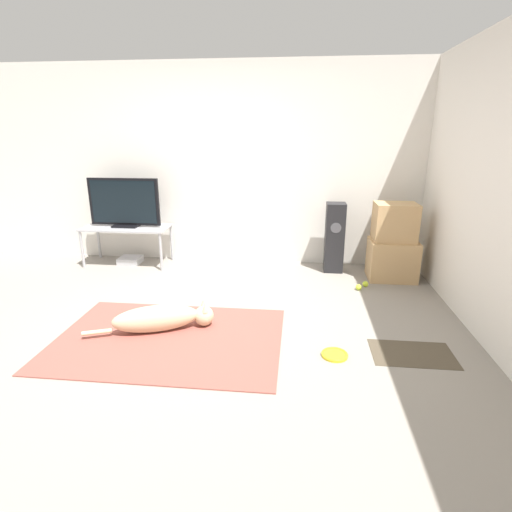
{
  "coord_description": "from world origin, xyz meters",
  "views": [
    {
      "loc": [
        1.02,
        -3.14,
        1.71
      ],
      "look_at": [
        0.58,
        0.86,
        0.45
      ],
      "focal_mm": 28.0,
      "sensor_mm": 36.0,
      "label": 1
    }
  ],
  "objects_px": {
    "tennis_ball_by_boxes": "(359,287)",
    "tennis_ball_near_speaker": "(365,284)",
    "tv_stand": "(127,231)",
    "game_console": "(130,260)",
    "dog": "(163,318)",
    "tv": "(124,203)",
    "floor_speaker": "(334,238)",
    "frisbee": "(335,355)",
    "cardboard_box_lower": "(392,260)",
    "cardboard_box_upper": "(395,222)"
  },
  "relations": [
    {
      "from": "tennis_ball_by_boxes",
      "to": "frisbee",
      "type": "bearing_deg",
      "value": -104.78
    },
    {
      "from": "cardboard_box_upper",
      "to": "floor_speaker",
      "type": "bearing_deg",
      "value": 163.29
    },
    {
      "from": "dog",
      "to": "cardboard_box_upper",
      "type": "bearing_deg",
      "value": 35.14
    },
    {
      "from": "dog",
      "to": "tv",
      "type": "relative_size",
      "value": 1.15
    },
    {
      "from": "frisbee",
      "to": "tennis_ball_by_boxes",
      "type": "height_order",
      "value": "tennis_ball_by_boxes"
    },
    {
      "from": "cardboard_box_upper",
      "to": "dog",
      "type": "bearing_deg",
      "value": -144.86
    },
    {
      "from": "game_console",
      "to": "tv_stand",
      "type": "bearing_deg",
      "value": -84.76
    },
    {
      "from": "frisbee",
      "to": "cardboard_box_lower",
      "type": "height_order",
      "value": "cardboard_box_lower"
    },
    {
      "from": "floor_speaker",
      "to": "tennis_ball_near_speaker",
      "type": "height_order",
      "value": "floor_speaker"
    },
    {
      "from": "floor_speaker",
      "to": "game_console",
      "type": "xyz_separation_m",
      "value": [
        -2.7,
        0.01,
        -0.39
      ]
    },
    {
      "from": "frisbee",
      "to": "tennis_ball_by_boxes",
      "type": "distance_m",
      "value": 1.48
    },
    {
      "from": "cardboard_box_lower",
      "to": "tennis_ball_near_speaker",
      "type": "bearing_deg",
      "value": -137.55
    },
    {
      "from": "floor_speaker",
      "to": "dog",
      "type": "bearing_deg",
      "value": -131.88
    },
    {
      "from": "dog",
      "to": "tv_stand",
      "type": "distance_m",
      "value": 2.12
    },
    {
      "from": "cardboard_box_upper",
      "to": "tennis_ball_by_boxes",
      "type": "distance_m",
      "value": 0.9
    },
    {
      "from": "tv",
      "to": "tv_stand",
      "type": "bearing_deg",
      "value": -90.0
    },
    {
      "from": "tennis_ball_near_speaker",
      "to": "dog",
      "type": "bearing_deg",
      "value": -146.72
    },
    {
      "from": "frisbee",
      "to": "tv_stand",
      "type": "relative_size",
      "value": 0.19
    },
    {
      "from": "floor_speaker",
      "to": "cardboard_box_upper",
      "type": "bearing_deg",
      "value": -16.71
    },
    {
      "from": "cardboard_box_lower",
      "to": "cardboard_box_upper",
      "type": "distance_m",
      "value": 0.46
    },
    {
      "from": "tv_stand",
      "to": "dog",
      "type": "bearing_deg",
      "value": -59.1
    },
    {
      "from": "cardboard_box_lower",
      "to": "tv_stand",
      "type": "xyz_separation_m",
      "value": [
        -3.38,
        0.2,
        0.22
      ]
    },
    {
      "from": "tennis_ball_by_boxes",
      "to": "tv",
      "type": "bearing_deg",
      "value": 168.01
    },
    {
      "from": "tennis_ball_by_boxes",
      "to": "tennis_ball_near_speaker",
      "type": "xyz_separation_m",
      "value": [
        0.09,
        0.11,
        0.0
      ]
    },
    {
      "from": "tv_stand",
      "to": "game_console",
      "type": "distance_m",
      "value": 0.41
    },
    {
      "from": "cardboard_box_upper",
      "to": "tv",
      "type": "relative_size",
      "value": 0.51
    },
    {
      "from": "dog",
      "to": "floor_speaker",
      "type": "height_order",
      "value": "floor_speaker"
    },
    {
      "from": "cardboard_box_lower",
      "to": "tennis_ball_by_boxes",
      "type": "bearing_deg",
      "value": -135.57
    },
    {
      "from": "dog",
      "to": "game_console",
      "type": "xyz_separation_m",
      "value": [
        -1.08,
        1.83,
        -0.08
      ]
    },
    {
      "from": "dog",
      "to": "tennis_ball_by_boxes",
      "type": "distance_m",
      "value": 2.21
    },
    {
      "from": "frisbee",
      "to": "tv",
      "type": "height_order",
      "value": "tv"
    },
    {
      "from": "cardboard_box_lower",
      "to": "tv_stand",
      "type": "height_order",
      "value": "tv_stand"
    },
    {
      "from": "dog",
      "to": "frisbee",
      "type": "distance_m",
      "value": 1.52
    },
    {
      "from": "dog",
      "to": "tv_stand",
      "type": "height_order",
      "value": "tv_stand"
    },
    {
      "from": "frisbee",
      "to": "cardboard_box_upper",
      "type": "xyz_separation_m",
      "value": [
        0.8,
        1.87,
        0.68
      ]
    },
    {
      "from": "frisbee",
      "to": "cardboard_box_upper",
      "type": "bearing_deg",
      "value": 66.81
    },
    {
      "from": "cardboard_box_upper",
      "to": "game_console",
      "type": "relative_size",
      "value": 1.68
    },
    {
      "from": "cardboard_box_lower",
      "to": "tennis_ball_by_boxes",
      "type": "distance_m",
      "value": 0.64
    },
    {
      "from": "cardboard_box_lower",
      "to": "tennis_ball_by_boxes",
      "type": "xyz_separation_m",
      "value": [
        -0.43,
        -0.43,
        -0.2
      ]
    },
    {
      "from": "tennis_ball_by_boxes",
      "to": "dog",
      "type": "bearing_deg",
      "value": -147.86
    },
    {
      "from": "game_console",
      "to": "dog",
      "type": "bearing_deg",
      "value": -59.45
    },
    {
      "from": "dog",
      "to": "tv_stand",
      "type": "xyz_separation_m",
      "value": [
        -1.08,
        1.8,
        0.33
      ]
    },
    {
      "from": "tennis_ball_by_boxes",
      "to": "tennis_ball_near_speaker",
      "type": "bearing_deg",
      "value": 50.79
    },
    {
      "from": "cardboard_box_lower",
      "to": "tv",
      "type": "distance_m",
      "value": 3.43
    },
    {
      "from": "tv",
      "to": "floor_speaker",
      "type": "bearing_deg",
      "value": 0.31
    },
    {
      "from": "dog",
      "to": "game_console",
      "type": "bearing_deg",
      "value": 120.55
    },
    {
      "from": "tv_stand",
      "to": "frisbee",
      "type": "bearing_deg",
      "value": -38.69
    },
    {
      "from": "tennis_ball_by_boxes",
      "to": "game_console",
      "type": "bearing_deg",
      "value": 167.52
    },
    {
      "from": "cardboard_box_lower",
      "to": "floor_speaker",
      "type": "height_order",
      "value": "floor_speaker"
    },
    {
      "from": "cardboard_box_lower",
      "to": "game_console",
      "type": "height_order",
      "value": "cardboard_box_lower"
    }
  ]
}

